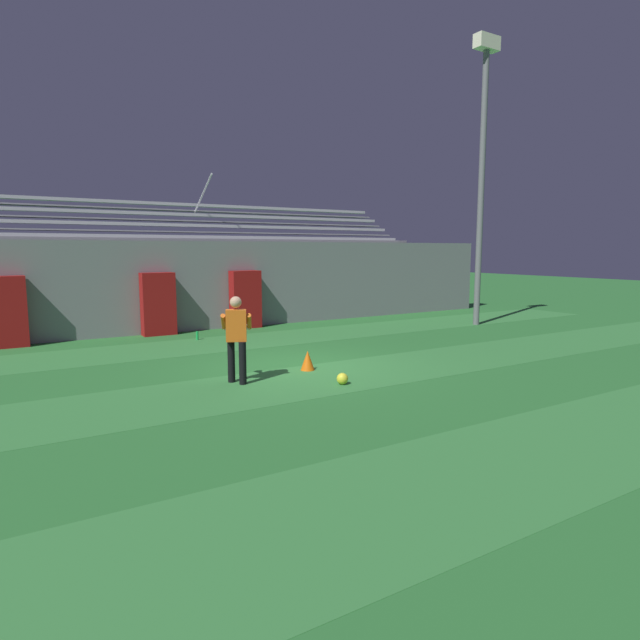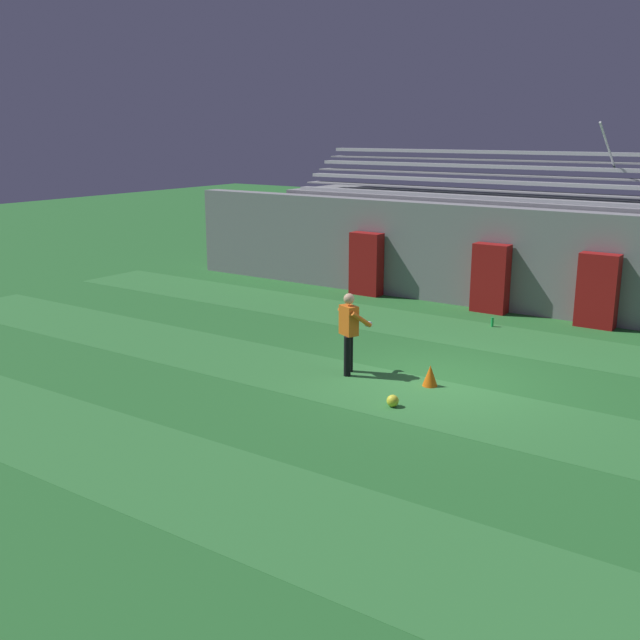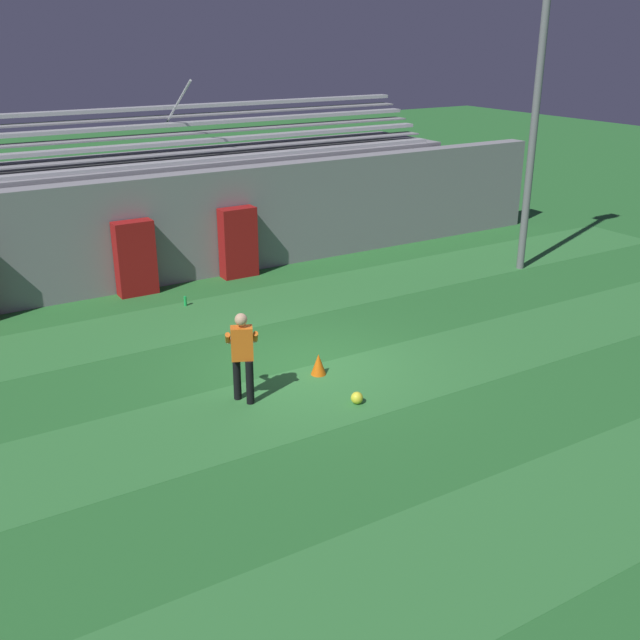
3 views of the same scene
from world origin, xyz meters
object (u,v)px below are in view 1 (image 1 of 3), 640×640
object	(u,v)px
padding_pillar_far_left	(6,312)
traffic_cone	(308,360)
padding_pillar_gate_left	(158,304)
soccer_ball	(342,379)
water_bottle	(197,336)
padding_pillar_gate_right	(245,299)
goalkeeper	(236,334)
floodlight_pole	(483,150)

from	to	relation	value
padding_pillar_far_left	traffic_cone	distance (m)	8.35
padding_pillar_gate_left	soccer_ball	xyz separation A→B (m)	(1.37, -7.78, -0.82)
water_bottle	padding_pillar_gate_left	bearing A→B (deg)	115.26
padding_pillar_gate_left	padding_pillar_gate_right	distance (m)	2.81
padding_pillar_gate_left	water_bottle	distance (m)	1.79
padding_pillar_gate_left	soccer_ball	distance (m)	7.94
padding_pillar_gate_right	water_bottle	size ratio (longest dim) A/B	7.76
soccer_ball	water_bottle	size ratio (longest dim) A/B	0.92
padding_pillar_gate_left	padding_pillar_gate_right	size ratio (longest dim) A/B	1.00
padding_pillar_gate_right	soccer_ball	size ratio (longest dim) A/B	8.47
padding_pillar_far_left	soccer_ball	distance (m)	9.44
padding_pillar_gate_right	padding_pillar_far_left	bearing A→B (deg)	180.00
padding_pillar_gate_left	goalkeeper	world-z (taller)	padding_pillar_gate_left
goalkeeper	water_bottle	world-z (taller)	goalkeeper
soccer_ball	traffic_cone	size ratio (longest dim) A/B	0.52
padding_pillar_gate_right	floodlight_pole	world-z (taller)	floodlight_pole
floodlight_pole	goalkeeper	bearing A→B (deg)	-162.35
soccer_ball	padding_pillar_gate_left	bearing A→B (deg)	99.96
padding_pillar_far_left	water_bottle	distance (m)	4.88
water_bottle	traffic_cone	bearing A→B (deg)	-81.58
goalkeeper	traffic_cone	distance (m)	1.87
goalkeeper	soccer_ball	world-z (taller)	goalkeeper
goalkeeper	traffic_cone	xyz separation A→B (m)	(1.70, 0.24, -0.74)
padding_pillar_gate_right	water_bottle	world-z (taller)	padding_pillar_gate_right
padding_pillar_gate_left	traffic_cone	size ratio (longest dim) A/B	4.44
padding_pillar_gate_right	soccer_ball	xyz separation A→B (m)	(-1.44, -7.78, -0.82)
soccer_ball	water_bottle	world-z (taller)	water_bottle
padding_pillar_gate_left	goalkeeper	bearing A→B (deg)	-92.50
traffic_cone	padding_pillar_gate_left	bearing A→B (deg)	102.47
padding_pillar_far_left	soccer_ball	bearing A→B (deg)	-55.86
goalkeeper	soccer_ball	bearing A→B (deg)	-34.70
floodlight_pole	water_bottle	size ratio (longest dim) A/B	38.74
padding_pillar_gate_left	water_bottle	world-z (taller)	padding_pillar_gate_left
padding_pillar_gate_left	traffic_cone	distance (m)	6.59
floodlight_pole	padding_pillar_far_left	bearing A→B (deg)	165.95
padding_pillar_far_left	traffic_cone	size ratio (longest dim) A/B	4.44
padding_pillar_gate_left	traffic_cone	bearing A→B (deg)	-77.53
padding_pillar_gate_left	padding_pillar_gate_right	xyz separation A→B (m)	(2.81, 0.00, 0.00)
floodlight_pole	goalkeeper	world-z (taller)	floodlight_pole
padding_pillar_gate_right	padding_pillar_far_left	size ratio (longest dim) A/B	1.00
goalkeeper	water_bottle	xyz separation A→B (m)	(0.97, 5.19, -0.83)
floodlight_pole	traffic_cone	xyz separation A→B (m)	(-8.38, -2.97, -5.55)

